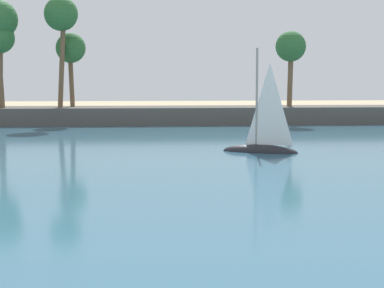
# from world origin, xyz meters

# --- Properties ---
(sea) EXTENTS (220.00, 94.87, 0.06)m
(sea) POSITION_xyz_m (0.00, 54.02, 0.03)
(sea) COLOR #386B84
(sea) RESTS_ON ground
(palm_headland) EXTENTS (100.28, 6.04, 13.28)m
(palm_headland) POSITION_xyz_m (-2.34, 61.37, 2.68)
(palm_headland) COLOR #514C47
(palm_headland) RESTS_ON ground
(sailboat_near_shore) EXTENTS (4.95, 3.28, 6.93)m
(sailboat_near_shore) POSITION_xyz_m (7.52, 36.19, 0.69)
(sailboat_near_shore) COLOR black
(sailboat_near_shore) RESTS_ON sea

